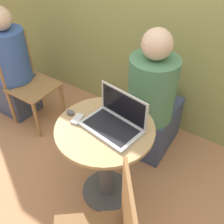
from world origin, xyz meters
The scene contains 8 objects.
ground_plane centered at (0.00, 0.00, 0.00)m, with size 12.00×12.00×0.00m, color tan.
round_table centered at (0.00, 0.00, 0.47)m, with size 0.64×0.64×0.70m.
laptop centered at (0.05, 0.04, 0.75)m, with size 0.40×0.29×0.23m.
cell_phone centered at (-0.19, -0.04, 0.71)m, with size 0.07×0.11×0.02m.
computer_mouse centered at (-0.27, -0.02, 0.72)m, with size 0.06×0.04×0.03m.
person_seated centered at (0.05, 0.61, 0.49)m, with size 0.37×0.58×1.18m.
chair_background centered at (-1.15, 0.34, 0.45)m, with size 0.40×0.40×0.89m.
person_background centered at (-1.39, 0.34, 0.47)m, with size 0.55×0.35×1.13m.
Camera 1 is at (0.71, -0.99, 1.84)m, focal length 42.00 mm.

